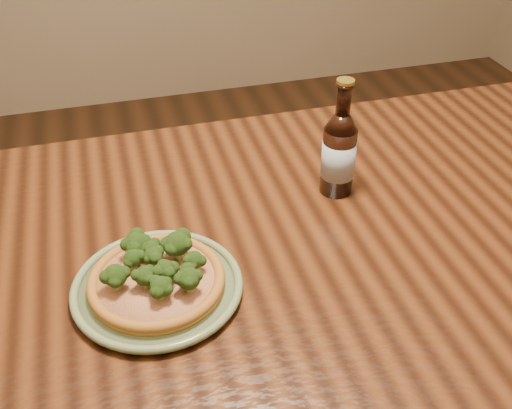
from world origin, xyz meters
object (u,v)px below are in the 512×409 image
object	(u,v)px
table	(291,270)
plate	(157,287)
beer_bottle	(339,152)
pizza	(157,277)

from	to	relation	value
table	plate	xyz separation A→B (m)	(-0.26, -0.08, 0.10)
beer_bottle	plate	bearing A→B (deg)	-173.83
table	plate	size ratio (longest dim) A/B	5.77
beer_bottle	pizza	bearing A→B (deg)	-174.04
plate	pizza	world-z (taller)	pizza
pizza	plate	bearing A→B (deg)	-112.54
table	pizza	size ratio (longest dim) A/B	7.26
table	beer_bottle	xyz separation A→B (m)	(0.12, 0.11, 0.18)
table	plate	bearing A→B (deg)	-162.03
table	pizza	world-z (taller)	pizza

